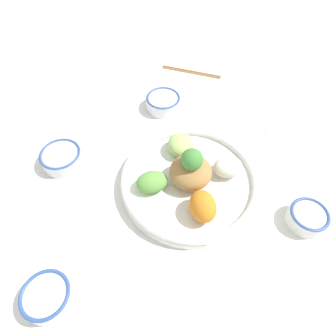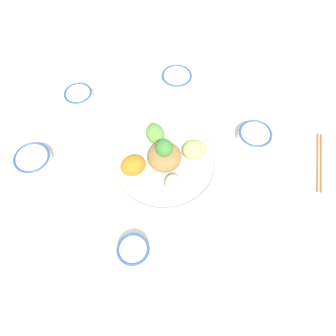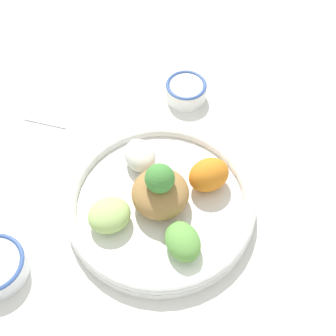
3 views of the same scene
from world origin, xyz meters
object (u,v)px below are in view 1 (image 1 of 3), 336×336
object	(u,v)px
rice_bowl_blue	(61,157)
serving_spoon_main	(267,136)
sauce_bowl_dark	(307,217)
rice_bowl_plain	(47,296)
sauce_bowl_red	(163,102)
chopsticks_pair_near	(191,71)
salad_platter	(190,178)

from	to	relation	value
rice_bowl_blue	serving_spoon_main	distance (m)	0.54
sauce_bowl_dark	rice_bowl_plain	bearing A→B (deg)	-94.02
sauce_bowl_red	chopsticks_pair_near	bearing A→B (deg)	131.55
sauce_bowl_dark	rice_bowl_blue	bearing A→B (deg)	-127.27
sauce_bowl_dark	chopsticks_pair_near	bearing A→B (deg)	-179.24
rice_bowl_blue	sauce_bowl_dark	world-z (taller)	same
rice_bowl_blue	chopsticks_pair_near	xyz separation A→B (m)	(-0.24, 0.46, -0.02)
chopsticks_pair_near	serving_spoon_main	distance (m)	0.35
rice_bowl_plain	sauce_bowl_dark	bearing A→B (deg)	85.98
sauce_bowl_red	sauce_bowl_dark	size ratio (longest dim) A/B	1.21
rice_bowl_blue	rice_bowl_plain	distance (m)	0.33
rice_bowl_blue	sauce_bowl_dark	xyz separation A→B (m)	(0.36, 0.47, 0.00)
chopsticks_pair_near	rice_bowl_blue	bearing A→B (deg)	-113.94
serving_spoon_main	chopsticks_pair_near	bearing A→B (deg)	58.60
sauce_bowl_dark	chopsticks_pair_near	xyz separation A→B (m)	(-0.59, -0.01, -0.02)
sauce_bowl_red	sauce_bowl_dark	xyz separation A→B (m)	(0.46, 0.16, -0.00)
rice_bowl_blue	chopsticks_pair_near	distance (m)	0.52
rice_bowl_plain	sauce_bowl_red	bearing A→B (deg)	137.97
salad_platter	chopsticks_pair_near	world-z (taller)	salad_platter
salad_platter	sauce_bowl_dark	size ratio (longest dim) A/B	3.93
salad_platter	sauce_bowl_dark	world-z (taller)	salad_platter
rice_bowl_blue	serving_spoon_main	world-z (taller)	rice_bowl_blue
serving_spoon_main	rice_bowl_plain	bearing A→B (deg)	155.97
sauce_bowl_red	rice_bowl_plain	bearing A→B (deg)	-42.03
sauce_bowl_dark	salad_platter	bearing A→B (deg)	-132.52
sauce_bowl_dark	rice_bowl_plain	xyz separation A→B (m)	(-0.04, -0.54, -0.00)
rice_bowl_blue	rice_bowl_plain	size ratio (longest dim) A/B	1.12
rice_bowl_blue	rice_bowl_plain	bearing A→B (deg)	-12.64
serving_spoon_main	rice_bowl_blue	bearing A→B (deg)	125.27
chopsticks_pair_near	sauce_bowl_red	bearing A→B (deg)	-99.72
chopsticks_pair_near	salad_platter	bearing A→B (deg)	-75.61
salad_platter	chopsticks_pair_near	bearing A→B (deg)	155.66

